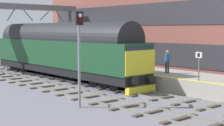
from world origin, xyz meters
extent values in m
plane|color=slate|center=(0.00, 0.00, 0.00)|extent=(140.00, 140.00, 0.00)
cube|color=gray|center=(-0.72, 0.00, 0.07)|extent=(0.07, 60.00, 0.15)
cube|color=gray|center=(0.72, 0.00, 0.07)|extent=(0.07, 60.00, 0.15)
cube|color=#48473C|center=(0.00, -8.11, 0.04)|extent=(2.50, 0.26, 0.09)
cube|color=#48473C|center=(0.00, -6.49, 0.04)|extent=(2.50, 0.26, 0.09)
cube|color=#48473C|center=(0.00, -4.86, 0.04)|extent=(2.50, 0.26, 0.09)
cube|color=#48473C|center=(0.00, -3.24, 0.04)|extent=(2.50, 0.26, 0.09)
cube|color=#48473C|center=(0.00, -1.62, 0.04)|extent=(2.50, 0.26, 0.09)
cube|color=#48473C|center=(0.00, 0.00, 0.04)|extent=(2.50, 0.26, 0.09)
cube|color=#48473C|center=(0.00, 1.62, 0.04)|extent=(2.50, 0.26, 0.09)
cube|color=#48473C|center=(0.00, 3.24, 0.04)|extent=(2.50, 0.26, 0.09)
cube|color=#48473C|center=(0.00, 4.86, 0.04)|extent=(2.50, 0.26, 0.09)
cube|color=#48473C|center=(0.00, 6.49, 0.04)|extent=(2.50, 0.26, 0.09)
cube|color=#48473C|center=(0.00, 8.11, 0.04)|extent=(2.50, 0.26, 0.09)
cube|color=#48473C|center=(0.00, 9.73, 0.04)|extent=(2.50, 0.26, 0.09)
cube|color=#48473C|center=(0.00, 11.35, 0.04)|extent=(2.50, 0.26, 0.09)
cube|color=#48473C|center=(0.00, 12.97, 0.04)|extent=(2.50, 0.26, 0.09)
cube|color=#48473C|center=(0.00, 14.59, 0.04)|extent=(2.50, 0.26, 0.09)
cube|color=#48473C|center=(0.00, 16.22, 0.04)|extent=(2.50, 0.26, 0.09)
cube|color=#48473C|center=(0.00, 17.84, 0.04)|extent=(2.50, 0.26, 0.09)
cube|color=gray|center=(-4.02, 0.00, 0.07)|extent=(0.07, 60.00, 0.15)
cube|color=gray|center=(-2.58, 0.00, 0.07)|extent=(0.07, 60.00, 0.15)
cube|color=#4C3F39|center=(-3.30, -8.57, 0.04)|extent=(2.50, 0.26, 0.09)
cube|color=#4C3F39|center=(-3.30, -6.86, 0.04)|extent=(2.50, 0.26, 0.09)
cube|color=#4C3F39|center=(-3.30, -5.14, 0.04)|extent=(2.50, 0.26, 0.09)
cube|color=#4C3F39|center=(-3.30, -3.43, 0.04)|extent=(2.50, 0.26, 0.09)
cube|color=#4C3F39|center=(-3.30, -1.71, 0.04)|extent=(2.50, 0.26, 0.09)
cube|color=#4C3F39|center=(-3.30, 0.00, 0.04)|extent=(2.50, 0.26, 0.09)
cube|color=#4C3F39|center=(-3.30, 1.71, 0.04)|extent=(2.50, 0.26, 0.09)
cube|color=#4C3F39|center=(-3.30, 3.43, 0.04)|extent=(2.50, 0.26, 0.09)
cube|color=#4C3F39|center=(-3.30, 5.14, 0.04)|extent=(2.50, 0.26, 0.09)
cube|color=#4C3F39|center=(-3.30, 6.86, 0.04)|extent=(2.50, 0.26, 0.09)
cube|color=#4C3F39|center=(-3.30, 8.57, 0.04)|extent=(2.50, 0.26, 0.09)
cube|color=#4C3F39|center=(-3.30, 10.29, 0.04)|extent=(2.50, 0.26, 0.09)
cube|color=#A19B92|center=(3.60, 0.00, 0.50)|extent=(4.00, 44.00, 1.00)
cube|color=yellow|center=(1.75, 0.00, 1.00)|extent=(0.30, 44.00, 0.01)
cube|color=brown|center=(10.61, 4.67, 5.32)|extent=(5.79, 31.49, 10.64)
cube|color=#333238|center=(7.69, 4.67, 1.95)|extent=(0.06, 28.97, 1.99)
cube|color=#333238|center=(7.69, 4.67, 5.50)|extent=(0.06, 28.97, 1.99)
cube|color=black|center=(0.00, 6.58, 0.82)|extent=(2.56, 18.69, 0.60)
cube|color=#194427|center=(0.00, 6.58, 2.17)|extent=(2.70, 18.69, 2.10)
cylinder|color=#222326|center=(0.00, 6.58, 3.40)|extent=(2.56, 17.20, 2.57)
cube|color=yellow|center=(0.00, -2.81, 2.02)|extent=(2.65, 0.08, 1.58)
cube|color=#232D3D|center=(0.00, -2.79, 2.75)|extent=(2.38, 0.04, 0.64)
cube|color=#232D3D|center=(1.37, 6.58, 2.47)|extent=(0.04, 13.09, 0.44)
cylinder|color=black|center=(-0.75, -3.02, 0.92)|extent=(0.48, 0.35, 0.48)
cylinder|color=black|center=(0.75, -3.02, 0.92)|extent=(0.48, 0.35, 0.48)
cube|color=yellow|center=(0.00, -2.87, 0.29)|extent=(2.43, 0.36, 0.47)
cylinder|color=black|center=(0.00, -1.06, 0.52)|extent=(1.64, 1.04, 1.04)
cylinder|color=black|center=(0.00, 0.04, 0.52)|extent=(1.64, 1.04, 1.04)
cylinder|color=black|center=(0.00, 1.14, 0.52)|extent=(1.64, 1.04, 1.04)
cylinder|color=black|center=(0.00, 12.02, 0.52)|extent=(1.64, 1.04, 1.04)
cylinder|color=black|center=(0.00, 13.12, 0.52)|extent=(1.64, 1.04, 1.04)
cylinder|color=black|center=(0.00, 14.22, 0.52)|extent=(1.64, 1.04, 1.04)
cylinder|color=gray|center=(-5.24, -3.45, 2.54)|extent=(0.14, 0.14, 5.07)
cube|color=black|center=(-5.24, -3.51, 4.72)|extent=(0.44, 0.10, 0.71)
cylinder|color=white|center=(-5.24, -3.57, 4.87)|extent=(0.20, 0.06, 0.20)
cylinder|color=#500807|center=(-5.24, -3.57, 4.59)|extent=(0.20, 0.06, 0.20)
cylinder|color=slate|center=(2.02, -5.84, 1.89)|extent=(0.08, 0.08, 1.75)
cube|color=white|center=(1.99, -5.84, 2.58)|extent=(0.05, 0.44, 0.36)
cube|color=black|center=(1.96, -5.84, 2.58)|extent=(0.01, 0.20, 0.24)
cylinder|color=#363538|center=(3.32, -2.33, 1.43)|extent=(0.13, 0.13, 0.84)
cylinder|color=#363538|center=(3.31, -2.13, 1.43)|extent=(0.13, 0.13, 0.84)
cylinder|color=#275488|center=(3.32, -2.23, 2.13)|extent=(0.35, 0.35, 0.56)
sphere|color=tan|center=(3.32, -2.23, 2.54)|extent=(0.22, 0.22, 0.22)
cylinder|color=#275488|center=(3.33, -2.44, 2.13)|extent=(0.09, 0.09, 0.52)
cylinder|color=#275488|center=(3.31, -2.02, 2.13)|extent=(0.09, 0.09, 0.52)
cylinder|color=slate|center=(6.50, 14.76, 3.07)|extent=(0.36, 0.36, 6.14)
cube|color=slate|center=(0.40, 14.76, 6.39)|extent=(12.60, 2.00, 0.50)
cylinder|color=slate|center=(-0.55, 14.76, 5.54)|extent=(0.89, 0.10, 1.20)
cylinder|color=slate|center=(1.35, 14.76, 5.54)|extent=(1.04, 0.10, 1.08)
cylinder|color=slate|center=(3.25, 14.76, 5.54)|extent=(1.12, 0.10, 1.00)
cylinder|color=slate|center=(5.15, 14.76, 5.54)|extent=(0.96, 0.10, 1.15)
camera|label=1|loc=(-15.95, -18.47, 4.18)|focal=56.21mm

